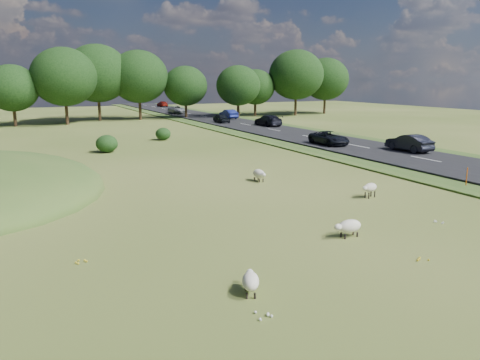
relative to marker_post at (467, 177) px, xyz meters
name	(u,v)px	position (x,y,z in m)	size (l,w,h in m)	color
ground	(135,157)	(-15.37, 19.48, -0.60)	(160.00, 160.00, 0.00)	#405A1C
road	(282,132)	(4.63, 29.48, -0.47)	(8.00, 150.00, 0.25)	black
treeline	(70,78)	(-16.43, 54.91, 5.97)	(96.28, 14.66, 11.70)	black
shrubs	(90,140)	(-17.85, 27.25, 0.11)	(18.46, 9.88, 1.56)	black
marker_post	(467,177)	(0.00, 0.00, 0.00)	(0.06, 0.06, 1.20)	#D8590C
sheep_0	(349,226)	(-12.16, -4.30, -0.13)	(1.28, 0.57, 0.74)	beige
sheep_1	(370,188)	(-6.97, 0.46, -0.03)	(1.19, 0.73, 0.82)	beige
sheep_2	(259,174)	(-10.44, 6.80, -0.12)	(0.60, 1.32, 0.77)	beige
sheep_3	(250,281)	(-18.11, -7.21, -0.17)	(0.86, 1.21, 0.67)	beige
car_0	(329,138)	(2.73, 17.54, 0.28)	(2.08, 4.50, 1.25)	black
car_1	(162,104)	(6.53, 86.60, 0.26)	(1.71, 4.20, 1.22)	maroon
car_2	(177,110)	(2.73, 64.03, 0.35)	(2.34, 5.06, 1.41)	#9B9FA3
car_4	(268,120)	(6.53, 36.45, 0.38)	(2.05, 5.05, 1.47)	black
car_5	(222,118)	(2.73, 43.47, 0.26)	(1.44, 3.59, 1.22)	black
car_6	(229,114)	(6.53, 49.46, 0.37)	(1.52, 4.35, 1.43)	navy
car_7	(409,143)	(6.53, 11.17, 0.37)	(1.53, 4.40, 1.45)	black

